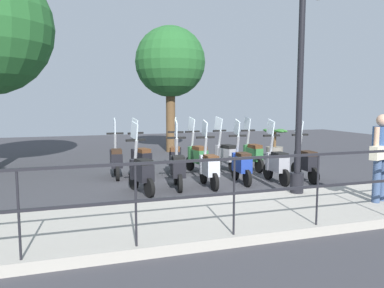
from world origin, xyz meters
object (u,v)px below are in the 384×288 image
at_px(scooter_near_4, 178,167).
at_px(scooter_far_5, 116,159).
at_px(scooter_far_1, 225,154).
at_px(scooter_far_2, 197,156).
at_px(lamp_post_near, 300,95).
at_px(scooter_far_3, 175,157).
at_px(tree_distant, 170,63).
at_px(scooter_near_0, 305,162).
at_px(scooter_far_0, 252,154).
at_px(scooter_near_3, 209,166).
at_px(scooter_near_5, 141,171).
at_px(scooter_far_4, 141,158).
at_px(scooter_near_2, 241,163).
at_px(scooter_near_1, 276,163).
at_px(potted_palm, 275,147).
at_px(pedestrian_with_bag, 381,151).

xyz_separation_m(scooter_near_4, scooter_far_5, (1.65, 1.19, 0.00)).
xyz_separation_m(scooter_far_1, scooter_far_2, (-0.07, 0.87, 0.00)).
xyz_separation_m(lamp_post_near, scooter_far_3, (3.34, 1.59, -1.60)).
bearing_deg(scooter_far_3, tree_distant, 4.68).
xyz_separation_m(scooter_near_0, scooter_far_0, (1.72, 0.57, 0.00)).
height_order(scooter_near_0, scooter_far_2, same).
xyz_separation_m(scooter_near_3, scooter_far_2, (1.72, -0.30, 0.00)).
distance_m(scooter_near_5, scooter_far_3, 2.24).
height_order(scooter_near_3, scooter_far_0, same).
relative_size(scooter_near_5, scooter_far_5, 1.00).
height_order(scooter_near_0, scooter_far_4, same).
bearing_deg(scooter_far_5, lamp_post_near, -133.68).
bearing_deg(scooter_near_0, scooter_near_5, 94.62).
xyz_separation_m(scooter_near_2, scooter_far_2, (1.58, 0.59, 0.00)).
relative_size(scooter_near_2, scooter_near_5, 1.00).
distance_m(scooter_near_0, scooter_near_5, 4.11).
xyz_separation_m(scooter_near_0, scooter_near_3, (0.09, 2.52, 0.00)).
relative_size(scooter_near_3, scooter_far_5, 1.00).
relative_size(tree_distant, scooter_near_1, 3.16).
relative_size(scooter_near_2, scooter_far_4, 1.00).
bearing_deg(scooter_near_2, scooter_near_0, -93.04).
height_order(scooter_near_1, scooter_near_2, same).
height_order(potted_palm, scooter_near_5, scooter_near_5).
bearing_deg(scooter_near_5, scooter_near_0, -102.89).
height_order(scooter_near_1, scooter_near_4, same).
distance_m(tree_distant, scooter_near_2, 6.83).
distance_m(pedestrian_with_bag, scooter_far_0, 4.36).
xyz_separation_m(potted_palm, scooter_near_0, (-3.21, 1.02, 0.04)).
relative_size(scooter_near_4, scooter_far_0, 1.00).
relative_size(scooter_near_0, scooter_near_5, 1.00).
bearing_deg(scooter_near_1, lamp_post_near, 165.75).
distance_m(scooter_near_5, scooter_far_0, 3.95).
bearing_deg(scooter_near_2, lamp_post_near, -162.66).
xyz_separation_m(tree_distant, potted_palm, (-3.17, -2.79, -3.02)).
bearing_deg(scooter_near_0, scooter_near_4, 90.89).
xyz_separation_m(scooter_near_3, scooter_far_5, (1.75, 1.90, 0.00)).
distance_m(scooter_near_5, scooter_far_5, 1.90).
height_order(scooter_near_1, scooter_far_0, same).
bearing_deg(pedestrian_with_bag, scooter_far_4, 18.66).
bearing_deg(scooter_far_4, scooter_far_2, -105.95).
bearing_deg(scooter_far_5, scooter_near_4, -141.25).
bearing_deg(scooter_near_4, scooter_near_5, 113.59).
xyz_separation_m(scooter_near_1, scooter_far_0, (1.70, -0.22, 0.00)).
bearing_deg(potted_palm, scooter_far_4, 106.38).
xyz_separation_m(tree_distant, scooter_far_1, (-4.50, -0.41, -2.99)).
bearing_deg(scooter_far_1, scooter_far_4, 78.19).
bearing_deg(scooter_far_3, scooter_far_0, -74.35).
xyz_separation_m(scooter_far_0, scooter_far_2, (0.09, 1.65, 0.00)).
relative_size(scooter_near_4, scooter_far_5, 1.00).
relative_size(scooter_near_1, scooter_near_4, 1.00).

